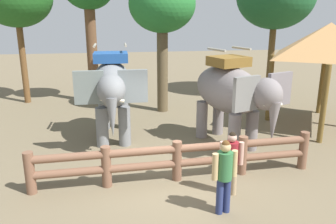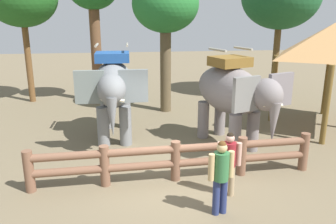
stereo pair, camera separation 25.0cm
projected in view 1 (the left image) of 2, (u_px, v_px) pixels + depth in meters
name	position (u px, v px, depth m)	size (l,w,h in m)	color
ground_plane	(176.00, 178.00, 8.94)	(60.00, 60.00, 0.00)	brown
log_fence	(177.00, 158.00, 8.72)	(7.34, 0.52, 1.05)	brown
elephant_near_left	(112.00, 88.00, 11.28)	(2.11, 3.68, 3.18)	slate
elephant_center	(232.00, 93.00, 10.71)	(2.61, 3.72, 3.12)	slate
tourist_woman_in_black	(231.00, 159.00, 7.92)	(0.54, 0.36, 1.57)	tan
tourist_man_in_blue	(224.00, 172.00, 7.16)	(0.58, 0.38, 1.66)	navy
thatched_shelter	(329.00, 41.00, 12.25)	(4.39, 4.39, 3.82)	brown
tree_far_left	(162.00, 7.00, 13.91)	(2.72, 2.72, 5.65)	brown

